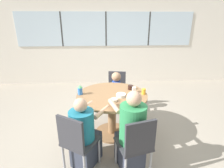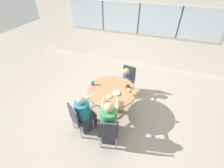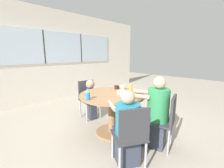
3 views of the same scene
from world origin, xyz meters
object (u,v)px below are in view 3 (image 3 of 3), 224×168
object	(u,v)px
chair_for_woman_green_shirt	(131,133)
milk_carton_small	(123,87)
juice_glass	(131,87)
bowl_white_shallow	(121,92)
chair_for_man_blue_shirt	(166,118)
bowl_cereal	(124,95)
chair_for_toddler	(88,96)
sippy_cup	(87,95)
coffee_mug	(117,87)
person_woman_green_shirt	(126,131)
person_man_blue_shirt	(155,116)
person_toddler	(91,99)

from	to	relation	value
chair_for_woman_green_shirt	milk_carton_small	distance (m)	1.27
juice_glass	bowl_white_shallow	bearing A→B (deg)	-169.19
chair_for_man_blue_shirt	bowl_cereal	xyz separation A→B (m)	(-0.23, 0.66, 0.27)
chair_for_toddler	sippy_cup	xyz separation A→B (m)	(-0.69, -0.91, 0.33)
chair_for_toddler	milk_carton_small	size ratio (longest dim) A/B	9.24
milk_carton_small	bowl_cereal	bearing A→B (deg)	-138.65
coffee_mug	juice_glass	distance (m)	0.29
chair_for_man_blue_shirt	juice_glass	xyz separation A→B (m)	(0.28, 0.90, 0.30)
chair_for_woman_green_shirt	person_woman_green_shirt	xyz separation A→B (m)	(0.09, 0.15, -0.06)
milk_carton_small	sippy_cup	bearing A→B (deg)	-178.28
person_woman_green_shirt	coffee_mug	distance (m)	1.20
sippy_cup	bowl_white_shallow	xyz separation A→B (m)	(0.66, -0.13, -0.06)
person_woman_green_shirt	juice_glass	xyz separation A→B (m)	(0.94, 0.64, 0.36)
chair_for_man_blue_shirt	juice_glass	distance (m)	0.99
person_woman_green_shirt	person_man_blue_shirt	xyz separation A→B (m)	(0.61, -0.10, 0.06)
chair_for_toddler	person_toddler	distance (m)	0.16
chair_for_woman_green_shirt	sippy_cup	size ratio (longest dim) A/B	5.32
bowl_cereal	chair_for_man_blue_shirt	bearing A→B (deg)	-71.14
sippy_cup	person_woman_green_shirt	bearing A→B (deg)	-81.18
person_toddler	coffee_mug	size ratio (longest dim) A/B	9.53
chair_for_man_blue_shirt	bowl_white_shallow	xyz separation A→B (m)	(-0.10, 0.83, 0.27)
person_woman_green_shirt	sippy_cup	world-z (taller)	person_woman_green_shirt
chair_for_woman_green_shirt	milk_carton_small	world-z (taller)	chair_for_woman_green_shirt
person_man_blue_shirt	milk_carton_small	xyz separation A→B (m)	(0.18, 0.82, 0.30)
chair_for_woman_green_shirt	coffee_mug	xyz separation A→B (m)	(0.85, 1.01, 0.29)
chair_for_woman_green_shirt	juice_glass	world-z (taller)	chair_for_woman_green_shirt
chair_for_woman_green_shirt	juice_glass	xyz separation A→B (m)	(1.03, 0.79, 0.30)
chair_for_toddler	milk_carton_small	distance (m)	0.96
person_woman_green_shirt	person_toddler	distance (m)	1.56
chair_for_man_blue_shirt	bowl_white_shallow	distance (m)	0.88
person_toddler	sippy_cup	xyz separation A→B (m)	(-0.66, -0.76, 0.38)
juice_glass	chair_for_woman_green_shirt	bearing A→B (deg)	-142.57
sippy_cup	person_man_blue_shirt	bearing A→B (deg)	-47.79
milk_carton_small	bowl_cereal	xyz separation A→B (m)	(-0.36, -0.32, -0.03)
sippy_cup	person_toddler	bearing A→B (deg)	49.00
person_woman_green_shirt	bowl_white_shallow	xyz separation A→B (m)	(0.55, 0.57, 0.33)
person_woman_green_shirt	bowl_white_shallow	world-z (taller)	person_woman_green_shirt
chair_for_woman_green_shirt	person_toddler	distance (m)	1.73
chair_for_man_blue_shirt	coffee_mug	distance (m)	1.16
bowl_white_shallow	bowl_cereal	distance (m)	0.21
chair_for_man_blue_shirt	person_man_blue_shirt	world-z (taller)	person_man_blue_shirt
chair_for_woman_green_shirt	person_toddler	world-z (taller)	person_toddler
chair_for_woman_green_shirt	person_woman_green_shirt	bearing A→B (deg)	90.00
chair_for_woman_green_shirt	person_woman_green_shirt	size ratio (longest dim) A/B	0.84
chair_for_man_blue_shirt	chair_for_toddler	size ratio (longest dim) A/B	1.00
chair_for_man_blue_shirt	person_toddler	size ratio (longest dim) A/B	0.95
milk_carton_small	bowl_cereal	size ratio (longest dim) A/B	0.84
person_man_blue_shirt	chair_for_man_blue_shirt	bearing A→B (deg)	-90.00
chair_for_toddler	coffee_mug	xyz separation A→B (m)	(0.18, -0.75, 0.29)
bowl_white_shallow	bowl_cereal	bearing A→B (deg)	-127.94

